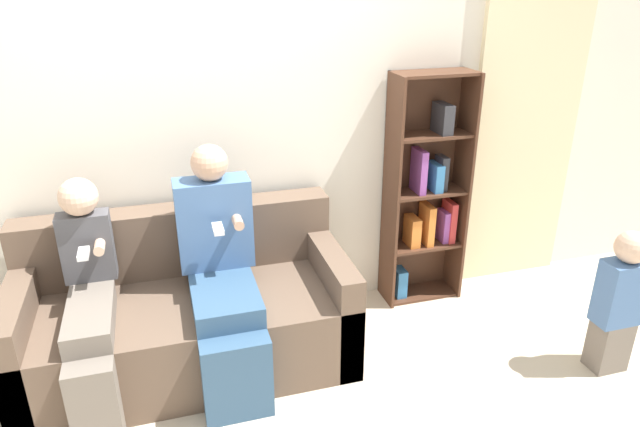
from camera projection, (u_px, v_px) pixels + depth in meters
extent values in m
plane|color=beige|center=(234.00, 415.00, 2.80)|extent=(14.00, 14.00, 0.00)
cube|color=silver|center=(194.00, 116.00, 3.13)|extent=(10.00, 0.06, 2.55)
cube|color=beige|center=(527.00, 116.00, 3.68)|extent=(0.75, 0.04, 2.29)
cube|color=brown|center=(191.00, 341.00, 3.00)|extent=(1.72, 0.63, 0.43)
cube|color=brown|center=(182.00, 272.00, 3.28)|extent=(1.72, 0.19, 0.81)
cube|color=brown|center=(23.00, 354.00, 2.76)|extent=(0.13, 0.63, 0.60)
cube|color=brown|center=(334.00, 304.00, 3.17)|extent=(0.13, 0.63, 0.60)
cube|color=#335170|center=(237.00, 379.00, 2.72)|extent=(0.33, 0.12, 0.43)
cube|color=#335170|center=(226.00, 301.00, 2.86)|extent=(0.33, 0.43, 0.11)
cube|color=#476B9E|center=(214.00, 223.00, 3.01)|extent=(0.39, 0.17, 0.49)
sphere|color=tan|center=(209.00, 163.00, 2.88)|extent=(0.19, 0.19, 0.19)
cylinder|color=tan|center=(238.00, 222.00, 2.89)|extent=(0.05, 0.10, 0.05)
cube|color=white|center=(218.00, 229.00, 2.82)|extent=(0.05, 0.12, 0.02)
cube|color=#70665B|center=(95.00, 406.00, 2.55)|extent=(0.22, 0.12, 0.43)
cube|color=#70665B|center=(90.00, 318.00, 2.72)|extent=(0.22, 0.49, 0.11)
cube|color=#4C4C51|center=(87.00, 246.00, 2.89)|extent=(0.25, 0.11, 0.36)
sphere|color=beige|center=(78.00, 197.00, 2.79)|extent=(0.19, 0.19, 0.19)
cylinder|color=beige|center=(99.00, 247.00, 2.80)|extent=(0.05, 0.10, 0.05)
cube|color=white|center=(83.00, 254.00, 2.74)|extent=(0.05, 0.12, 0.02)
cube|color=#70665B|center=(608.00, 344.00, 3.09)|extent=(0.19, 0.14, 0.29)
cube|color=#476B9E|center=(621.00, 292.00, 2.96)|extent=(0.23, 0.14, 0.36)
sphere|color=beige|center=(632.00, 247.00, 2.85)|extent=(0.17, 0.17, 0.17)
cube|color=#4C2D1E|center=(391.00, 196.00, 3.49)|extent=(0.02, 0.24, 1.47)
cube|color=#4C2D1E|center=(461.00, 188.00, 3.61)|extent=(0.02, 0.24, 1.47)
cube|color=#4C2D1E|center=(419.00, 186.00, 3.65)|extent=(0.50, 0.02, 1.47)
cube|color=#4C2D1E|center=(418.00, 292.00, 3.84)|extent=(0.46, 0.20, 0.02)
cube|color=#4C2D1E|center=(422.00, 244.00, 3.70)|extent=(0.46, 0.20, 0.02)
cube|color=#4C2D1E|center=(426.00, 192.00, 3.55)|extent=(0.46, 0.20, 0.02)
cube|color=#4C2D1E|center=(431.00, 135.00, 3.41)|extent=(0.46, 0.20, 0.02)
cube|color=#4C2D1E|center=(436.00, 73.00, 3.26)|extent=(0.46, 0.20, 0.02)
cube|color=orange|center=(412.00, 231.00, 3.63)|extent=(0.06, 0.14, 0.19)
cube|color=#934CA3|center=(419.00, 171.00, 3.48)|extent=(0.04, 0.16, 0.27)
cube|color=teal|center=(435.00, 177.00, 3.53)|extent=(0.05, 0.16, 0.17)
cube|color=#333338|center=(441.00, 173.00, 3.53)|extent=(0.05, 0.11, 0.22)
cube|color=#C63838|center=(449.00, 221.00, 3.68)|extent=(0.04, 0.14, 0.27)
cube|color=#934CA3|center=(445.00, 225.00, 3.69)|extent=(0.07, 0.12, 0.21)
cube|color=#333338|center=(443.00, 118.00, 3.39)|extent=(0.07, 0.17, 0.18)
cube|color=orange|center=(427.00, 224.00, 3.64)|extent=(0.05, 0.16, 0.27)
cube|color=teal|center=(399.00, 282.00, 3.76)|extent=(0.07, 0.12, 0.19)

